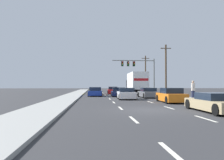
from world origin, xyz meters
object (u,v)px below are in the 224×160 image
(box_truck, at_px, (136,82))
(car_yellow, at_px, (95,91))
(traffic_signal_mast, at_px, (135,66))
(car_orange, at_px, (171,96))
(utility_pole_mid, at_px, (166,69))
(car_red, at_px, (113,91))
(car_white, at_px, (126,94))
(car_gray, at_px, (148,93))
(car_blue, at_px, (95,92))
(car_navy, at_px, (118,92))
(utility_pole_far, at_px, (146,73))
(car_tan, at_px, (215,103))
(pedestrian_near_corner, at_px, (193,90))

(box_truck, bearing_deg, car_yellow, 150.05)
(traffic_signal_mast, bearing_deg, car_orange, -92.72)
(car_orange, relative_size, utility_pole_mid, 0.49)
(car_red, bearing_deg, utility_pole_mid, -20.68)
(car_white, bearing_deg, car_gray, 39.53)
(car_yellow, height_order, utility_pole_mid, utility_pole_mid)
(traffic_signal_mast, bearing_deg, utility_pole_mid, -60.83)
(car_blue, xyz_separation_m, car_navy, (3.23, -0.97, -0.03))
(car_blue, xyz_separation_m, utility_pole_far, (11.88, 18.87, 3.78))
(traffic_signal_mast, bearing_deg, car_gray, -94.71)
(car_blue, xyz_separation_m, utility_pole_mid, (11.77, 3.96, 3.71))
(car_tan, distance_m, utility_pole_mid, 24.11)
(car_red, distance_m, car_gray, 12.26)
(car_blue, xyz_separation_m, car_tan, (6.91, -19.34, -0.07))
(car_blue, height_order, car_tan, car_blue)
(car_gray, xyz_separation_m, car_orange, (0.17, -7.70, 0.03))
(car_yellow, height_order, car_gray, same)
(car_blue, bearing_deg, car_navy, -16.78)
(car_navy, distance_m, car_orange, 11.82)
(car_gray, bearing_deg, car_yellow, 120.94)
(car_navy, xyz_separation_m, car_gray, (3.38, -3.57, 0.02))
(pedestrian_near_corner, bearing_deg, car_gray, 115.97)
(box_truck, relative_size, utility_pole_far, 1.03)
(car_blue, xyz_separation_m, box_truck, (6.52, 2.79, 1.44))
(car_orange, bearing_deg, pedestrian_near_corner, 28.94)
(car_gray, relative_size, utility_pole_mid, 0.53)
(car_orange, bearing_deg, car_white, 123.96)
(car_blue, distance_m, car_orange, 14.00)
(car_navy, bearing_deg, box_truck, 48.86)
(car_blue, distance_m, utility_pole_mid, 12.96)
(box_truck, bearing_deg, pedestrian_near_corner, -77.11)
(car_yellow, xyz_separation_m, car_navy, (3.28, -7.56, -0.02))
(car_blue, height_order, box_truck, box_truck)
(car_blue, bearing_deg, utility_pole_mid, 18.61)
(car_navy, bearing_deg, pedestrian_near_corner, -56.71)
(car_yellow, height_order, car_red, car_red)
(utility_pole_far, distance_m, pedestrian_near_corner, 29.83)
(car_red, height_order, car_white, car_red)
(car_red, height_order, pedestrian_near_corner, pedestrian_near_corner)
(box_truck, xyz_separation_m, car_gray, (0.09, -7.33, -1.46))
(car_orange, relative_size, utility_pole_far, 0.48)
(car_yellow, relative_size, traffic_signal_mast, 0.48)
(utility_pole_mid, bearing_deg, car_navy, -149.97)
(car_red, relative_size, car_orange, 1.09)
(car_gray, relative_size, traffic_signal_mast, 0.52)
(car_gray, bearing_deg, traffic_signal_mast, 85.29)
(car_blue, xyz_separation_m, traffic_signal_mast, (7.89, 10.92, 4.70))
(traffic_signal_mast, bearing_deg, car_tan, -91.86)
(car_white, bearing_deg, car_navy, 91.46)
(car_tan, bearing_deg, car_red, 98.06)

